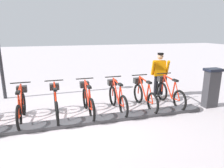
{
  "coord_description": "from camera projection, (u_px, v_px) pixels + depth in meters",
  "views": [
    {
      "loc": [
        -5.14,
        0.23,
        2.44
      ],
      "look_at": [
        0.5,
        -1.44,
        0.9
      ],
      "focal_mm": 32.82,
      "sensor_mm": 36.0,
      "label": 1
    }
  ],
  "objects": [
    {
      "name": "bike_docked_1",
      "position": [
        144.0,
        95.0,
        6.62
      ],
      "size": [
        1.72,
        0.54,
        1.02
      ],
      "color": "black",
      "rests_on": "ground"
    },
    {
      "name": "payment_kiosk",
      "position": [
        211.0,
        87.0,
        6.61
      ],
      "size": [
        0.36,
        0.52,
        1.28
      ],
      "color": "#38383D",
      "rests_on": "ground"
    },
    {
      "name": "bike_docked_5",
      "position": [
        21.0,
        106.0,
        5.61
      ],
      "size": [
        1.72,
        0.54,
        1.02
      ],
      "color": "black",
      "rests_on": "ground"
    },
    {
      "name": "ground_plane",
      "position": [
        66.0,
        125.0,
        5.45
      ],
      "size": [
        60.0,
        60.0,
        0.0
      ],
      "primitive_type": "plane",
      "color": "silver"
    },
    {
      "name": "bike_docked_4",
      "position": [
        56.0,
        103.0,
        5.86
      ],
      "size": [
        1.72,
        0.54,
        1.02
      ],
      "color": "black",
      "rests_on": "ground"
    },
    {
      "name": "dock_rail_base",
      "position": [
        65.0,
        123.0,
        5.43
      ],
      "size": [
        0.44,
        8.17,
        0.1
      ],
      "primitive_type": "cube",
      "color": "#47474C",
      "rests_on": "ground"
    },
    {
      "name": "bike_docked_3",
      "position": [
        88.0,
        100.0,
        6.12
      ],
      "size": [
        1.72,
        0.54,
        1.02
      ],
      "color": "black",
      "rests_on": "ground"
    },
    {
      "name": "bike_docked_2",
      "position": [
        117.0,
        97.0,
        6.37
      ],
      "size": [
        1.72,
        0.54,
        1.02
      ],
      "color": "black",
      "rests_on": "ground"
    },
    {
      "name": "worker_near_rack",
      "position": [
        159.0,
        73.0,
        7.55
      ],
      "size": [
        0.58,
        0.69,
        1.66
      ],
      "color": "white",
      "rests_on": "ground"
    },
    {
      "name": "bike_docked_0",
      "position": [
        169.0,
        92.0,
        6.87
      ],
      "size": [
        1.72,
        0.54,
        1.02
      ],
      "color": "black",
      "rests_on": "ground"
    }
  ]
}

